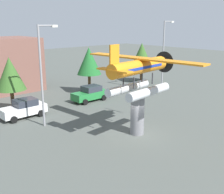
{
  "coord_description": "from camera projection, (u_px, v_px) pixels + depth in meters",
  "views": [
    {
      "loc": [
        -15.77,
        -14.13,
        8.8
      ],
      "look_at": [
        0.0,
        3.0,
        2.5
      ],
      "focal_mm": 44.57,
      "sensor_mm": 36.0,
      "label": 1
    }
  ],
  "objects": [
    {
      "name": "streetlight_secondary",
      "position": [
        164.0,
        52.0,
        35.11
      ],
      "size": [
        1.84,
        0.28,
        8.96
      ],
      "color": "gray",
      "rests_on": "ground"
    },
    {
      "name": "car_far_green",
      "position": [
        90.0,
        93.0,
        31.81
      ],
      "size": [
        4.2,
        2.02,
        1.76
      ],
      "rotation": [
        0.0,
        0.0,
        3.14
      ],
      "color": "#237A38",
      "rests_on": "ground"
    },
    {
      "name": "tree_center_back",
      "position": [
        89.0,
        61.0,
        34.48
      ],
      "size": [
        3.02,
        3.02,
        5.8
      ],
      "color": "brown",
      "rests_on": "ground"
    },
    {
      "name": "floatplane_monument",
      "position": [
        139.0,
        73.0,
        21.43
      ],
      "size": [
        7.01,
        10.46,
        4.0
      ],
      "rotation": [
        0.0,
        0.0,
        0.09
      ],
      "color": "silver",
      "rests_on": "display_pedestal"
    },
    {
      "name": "car_mid_white",
      "position": [
        24.0,
        108.0,
        26.33
      ],
      "size": [
        4.2,
        2.02,
        1.76
      ],
      "rotation": [
        0.0,
        0.0,
        3.14
      ],
      "color": "white",
      "rests_on": "ground"
    },
    {
      "name": "streetlight_primary",
      "position": [
        43.0,
        69.0,
        23.23
      ],
      "size": [
        1.84,
        0.28,
        8.62
      ],
      "color": "gray",
      "rests_on": "ground"
    },
    {
      "name": "ground_plane",
      "position": [
        137.0,
        134.0,
        22.64
      ],
      "size": [
        140.0,
        140.0,
        0.0
      ],
      "primitive_type": "plane",
      "color": "#4C514C"
    },
    {
      "name": "tree_east",
      "position": [
        10.0,
        74.0,
        27.15
      ],
      "size": [
        2.91,
        2.91,
        5.52
      ],
      "color": "brown",
      "rests_on": "ground"
    },
    {
      "name": "display_pedestal",
      "position": [
        137.0,
        114.0,
        22.21
      ],
      "size": [
        1.1,
        1.1,
        3.33
      ],
      "primitive_type": "cylinder",
      "color": "slate",
      "rests_on": "ground"
    },
    {
      "name": "tree_far_east",
      "position": [
        142.0,
        57.0,
        41.39
      ],
      "size": [
        3.59,
        3.59,
        5.81
      ],
      "color": "brown",
      "rests_on": "ground"
    }
  ]
}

